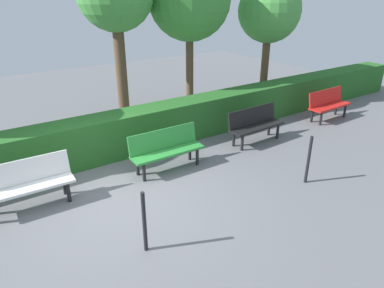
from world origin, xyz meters
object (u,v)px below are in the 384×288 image
Objects in this scene: tree_near at (269,12)px; bench_black at (255,123)px; bench_green at (166,148)px; bench_red at (328,103)px; bench_white at (27,182)px.

bench_black is at bearing 42.68° from tree_near.
bench_green is 0.41× the size of tree_near.
bench_black is 2.56m from bench_green.
tree_near is (-5.21, -2.47, 2.39)m from bench_green.
tree_near is at bearing -154.19° from bench_green.
bench_red is 0.91× the size of bench_green.
bench_black and bench_white have the same top height.
bench_black is 1.00× the size of bench_white.
tree_near is at bearing -85.02° from bench_red.
bench_red is 2.91m from bench_black.
bench_black and bench_green have the same top height.
bench_red and bench_white have the same top height.
bench_red and bench_black have the same top height.
tree_near is (-2.65, -2.44, 2.39)m from bench_black.
bench_white is at bearing -2.59° from bench_black.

